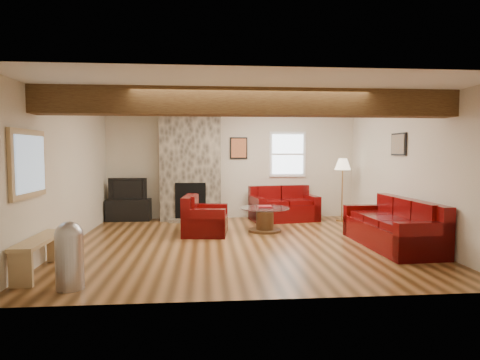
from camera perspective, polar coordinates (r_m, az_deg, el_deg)
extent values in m
plane|color=#4E3014|center=(7.18, 0.39, -8.91)|extent=(8.00, 8.00, 0.00)
plane|color=white|center=(7.05, 0.40, 11.29)|extent=(8.00, 8.00, 0.00)
plane|color=beige|center=(9.75, -1.08, 1.91)|extent=(8.00, 0.00, 8.00)
plane|color=beige|center=(4.28, 3.77, -0.76)|extent=(8.00, 0.00, 8.00)
plane|color=beige|center=(7.37, -23.54, 0.91)|extent=(0.00, 7.50, 7.50)
plane|color=beige|center=(7.87, 22.71, 1.11)|extent=(0.00, 7.50, 7.50)
cube|color=#371F10|center=(5.80, 1.55, 10.99)|extent=(6.00, 0.36, 0.38)
cube|color=#3B352E|center=(9.48, -7.03, 1.83)|extent=(1.40, 0.50, 2.50)
cube|color=black|center=(9.30, -7.04, -3.16)|extent=(0.70, 0.06, 0.90)
cube|color=#3B352E|center=(9.31, -7.03, -5.71)|extent=(1.00, 0.25, 0.08)
cylinder|color=#442916|center=(8.20, 3.54, -7.14)|extent=(0.66, 0.66, 0.04)
cylinder|color=#442916|center=(8.16, 3.55, -5.77)|extent=(0.35, 0.35, 0.44)
cylinder|color=silver|center=(8.12, 3.56, -4.01)|extent=(0.99, 0.99, 0.02)
cube|color=maroon|center=(8.12, 3.56, -3.81)|extent=(0.28, 0.20, 0.03)
cube|color=black|center=(9.76, -15.53, -4.11)|extent=(1.01, 0.40, 0.50)
imported|color=black|center=(9.71, -15.58, -1.17)|extent=(0.87, 0.11, 0.50)
cylinder|color=tan|center=(9.69, 14.26, -5.57)|extent=(0.26, 0.26, 0.03)
cylinder|color=tan|center=(9.61, 14.33, -1.81)|extent=(0.03, 0.03, 1.31)
cone|color=beige|center=(9.56, 14.40, 2.20)|extent=(0.37, 0.37, 0.26)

